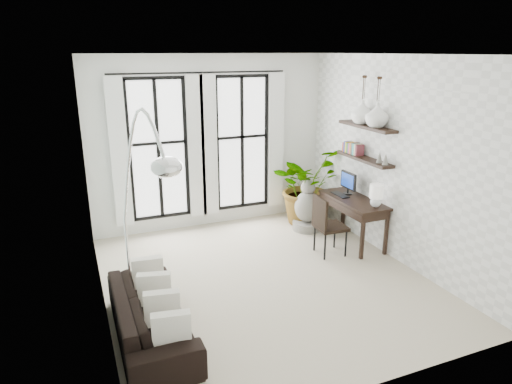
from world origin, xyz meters
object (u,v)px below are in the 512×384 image
sofa (151,315)px  plant (306,185)px  desk_chair (326,222)px  desk (355,203)px  buddha (307,209)px  arc_lamp (142,161)px

sofa → plant: (3.50, 2.68, 0.46)m
desk_chair → sofa: bearing=-154.9°
sofa → desk: bearing=-69.3°
desk_chair → buddha: (0.26, 1.09, -0.17)m
sofa → buddha: bearing=-55.3°
sofa → desk_chair: bearing=-68.3°
desk → sofa: bearing=-159.3°
plant → desk: size_ratio=1.09×
plant → buddha: (-0.17, -0.37, -0.35)m
desk_chair → arc_lamp: (-2.97, -0.71, 1.44)m
plant → desk: bearing=-79.1°
desk → desk_chair: (-0.67, -0.19, -0.18)m
desk → buddha: 1.05m
desk → desk_chair: bearing=-164.0°
sofa → desk: size_ratio=1.45×
sofa → arc_lamp: size_ratio=0.76×
sofa → arc_lamp: 1.80m
arc_lamp → buddha: (3.23, 1.79, -1.61)m
arc_lamp → desk_chair: bearing=13.4°
arc_lamp → desk: bearing=13.9°
desk_chair → buddha: size_ratio=1.04×
plant → arc_lamp: bearing=-147.5°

